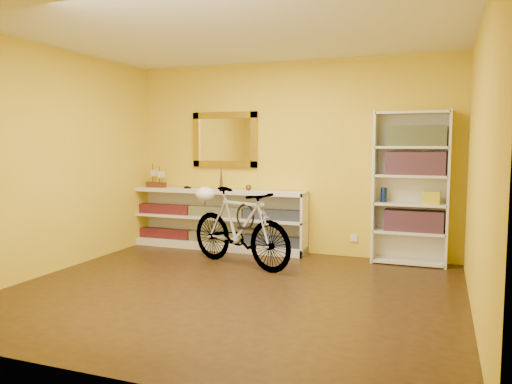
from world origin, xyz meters
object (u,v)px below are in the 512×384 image
at_px(helmet, 205,194).
at_px(bookcase, 410,188).
at_px(bicycle, 240,227).
at_px(console_unit, 217,219).

bearing_deg(helmet, bookcase, 13.78).
bearing_deg(bicycle, bookcase, -44.74).
distance_m(bookcase, helmet, 2.59).
distance_m(console_unit, bicycle, 1.07).
xyz_separation_m(bookcase, bicycle, (-1.93, -0.84, -0.47)).
bearing_deg(bicycle, console_unit, 61.68).
xyz_separation_m(console_unit, helmet, (0.11, -0.59, 0.42)).
bearing_deg(helmet, console_unit, 100.52).
height_order(bookcase, helmet, bookcase).
bearing_deg(helmet, bicycle, -21.60).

